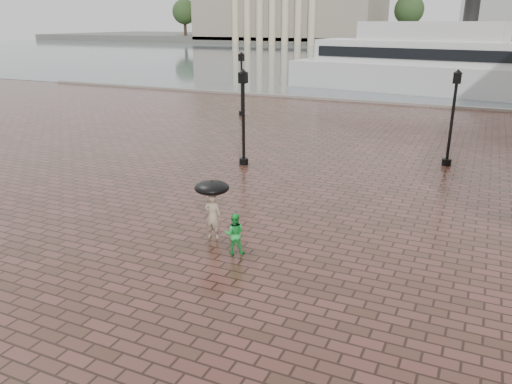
# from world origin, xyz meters

# --- Properties ---
(ground) EXTENTS (300.00, 300.00, 0.00)m
(ground) POSITION_xyz_m (0.00, 0.00, 0.00)
(ground) COLOR #3B231A
(ground) RESTS_ON ground
(harbour_water) EXTENTS (240.00, 240.00, 0.00)m
(harbour_water) POSITION_xyz_m (0.00, 92.00, 0.00)
(harbour_water) COLOR #4B565B
(harbour_water) RESTS_ON ground
(quay_edge) EXTENTS (80.00, 0.60, 0.30)m
(quay_edge) POSITION_xyz_m (0.00, 32.00, 0.00)
(quay_edge) COLOR slate
(quay_edge) RESTS_ON ground
(far_shore) EXTENTS (300.00, 60.00, 2.00)m
(far_shore) POSITION_xyz_m (0.00, 160.00, 1.00)
(far_shore) COLOR #4C4C47
(far_shore) RESTS_ON ground
(far_trees) EXTENTS (188.00, 8.00, 13.50)m
(far_trees) POSITION_xyz_m (0.00, 138.00, 9.42)
(far_trees) COLOR #2D2119
(far_trees) RESTS_ON ground
(street_lamps) EXTENTS (21.44, 14.44, 4.40)m
(street_lamps) POSITION_xyz_m (-1.50, 17.50, 2.33)
(street_lamps) COLOR black
(street_lamps) RESTS_ON ground
(adult_pedestrian) EXTENTS (0.59, 0.43, 1.51)m
(adult_pedestrian) POSITION_xyz_m (-3.07, 1.74, 0.76)
(adult_pedestrian) COLOR tan
(adult_pedestrian) RESTS_ON ground
(child_pedestrian) EXTENTS (0.76, 0.68, 1.27)m
(child_pedestrian) POSITION_xyz_m (-1.94, 1.04, 0.63)
(child_pedestrian) COLOR green
(child_pedestrian) RESTS_ON ground
(ferry_near) EXTENTS (28.15, 10.72, 9.01)m
(ferry_near) POSITION_xyz_m (-1.16, 41.16, 2.71)
(ferry_near) COLOR #B8B8B8
(ferry_near) RESTS_ON ground
(umbrella) EXTENTS (1.10, 1.10, 1.09)m
(umbrella) POSITION_xyz_m (-3.07, 1.74, 1.71)
(umbrella) COLOR black
(umbrella) RESTS_ON ground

